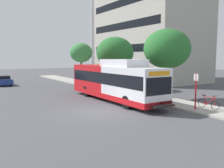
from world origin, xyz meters
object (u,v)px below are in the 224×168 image
bicycle_parked (208,103)px  street_tree_far_block (81,53)px  bus_stop_sign_pole (196,89)px  street_tree_mid_block (115,53)px  parked_car_far_lane (3,80)px  transit_bus (114,81)px  street_tree_near_stop (167,49)px

bicycle_parked → street_tree_far_block: size_ratio=0.30×
bus_stop_sign_pole → street_tree_mid_block: street_tree_mid_block is taller
street_tree_far_block → parked_car_far_lane: bearing=170.5°
street_tree_mid_block → street_tree_far_block: 9.58m
transit_bus → street_tree_near_stop: (4.43, -1.92, 2.87)m
bicycle_parked → street_tree_far_block: 23.70m
street_tree_mid_block → parked_car_far_lane: size_ratio=1.36×
transit_bus → bicycle_parked: transit_bus is taller
bicycle_parked → street_tree_far_block: (0.95, 23.36, 3.92)m
transit_bus → bus_stop_sign_pole: bearing=-70.7°
bicycle_parked → parked_car_far_lane: (-9.95, 25.17, 0.10)m
bus_stop_sign_pole → street_tree_mid_block: (1.99, 13.48, 2.69)m
street_tree_mid_block → parked_car_far_lane: bearing=133.7°
bicycle_parked → street_tree_mid_block: 14.32m
bus_stop_sign_pole → parked_car_far_lane: size_ratio=0.58×
bus_stop_sign_pole → street_tree_far_block: street_tree_far_block is taller
street_tree_far_block → bicycle_parked: bearing=-92.3°
bus_stop_sign_pole → bicycle_parked: 1.53m
transit_bus → parked_car_far_lane: transit_bus is taller
street_tree_mid_block → parked_car_far_lane: (-10.90, 11.39, -3.68)m
street_tree_near_stop → bus_stop_sign_pole: bearing=-112.5°
street_tree_far_block → parked_car_far_lane: size_ratio=1.30×
street_tree_near_stop → street_tree_far_block: bearing=90.1°
street_tree_mid_block → street_tree_near_stop: bearing=-89.7°
street_tree_near_stop → street_tree_mid_block: (-0.05, 8.56, -0.23)m
street_tree_mid_block → bus_stop_sign_pole: bearing=-98.4°
street_tree_far_block → street_tree_mid_block: bearing=-90.0°
transit_bus → bus_stop_sign_pole: size_ratio=4.71×
bicycle_parked → street_tree_mid_block: size_ratio=0.29×
street_tree_far_block → parked_car_far_lane: 11.70m
transit_bus → street_tree_mid_block: bearing=56.6°
bus_stop_sign_pole → street_tree_mid_block: bearing=81.6°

